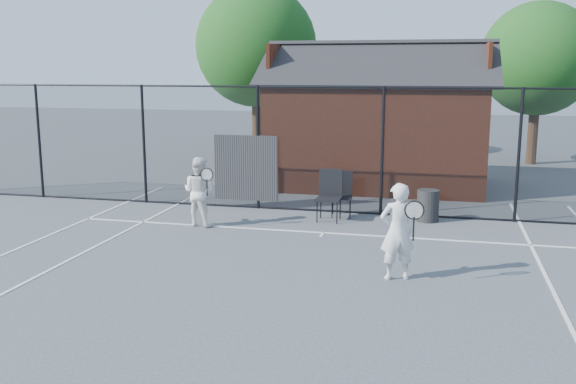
% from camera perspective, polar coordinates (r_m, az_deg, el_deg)
% --- Properties ---
extents(ground, '(80.00, 80.00, 0.00)m').
position_cam_1_polar(ground, '(10.68, 0.26, -7.62)').
color(ground, '#404549').
rests_on(ground, ground).
extents(court_lines, '(11.02, 18.00, 0.01)m').
position_cam_1_polar(court_lines, '(9.47, -1.60, -10.07)').
color(court_lines, silver).
rests_on(court_lines, ground).
extents(fence, '(22.04, 3.00, 3.00)m').
position_cam_1_polar(fence, '(15.21, 3.46, 3.55)').
color(fence, black).
rests_on(fence, ground).
extents(clubhouse, '(6.50, 4.36, 4.19)m').
position_cam_1_polar(clubhouse, '(19.02, 7.99, 5.44)').
color(clubhouse, '#5F2916').
rests_on(clubhouse, ground).
extents(tree_left, '(4.48, 4.48, 6.44)m').
position_cam_1_polar(tree_left, '(24.34, -2.85, 12.80)').
color(tree_left, black).
rests_on(tree_left, ground).
extents(tree_right, '(3.97, 3.97, 5.70)m').
position_cam_1_polar(tree_right, '(24.56, 21.34, 10.94)').
color(tree_right, black).
rests_on(tree_right, ground).
extents(player_front, '(0.77, 0.62, 1.60)m').
position_cam_1_polar(player_front, '(10.55, 9.71, -3.46)').
color(player_front, silver).
rests_on(player_front, ground).
extents(player_back, '(0.87, 0.70, 1.52)m').
position_cam_1_polar(player_back, '(14.10, -7.92, 0.05)').
color(player_back, white).
rests_on(player_back, ground).
extents(chair_left, '(0.54, 0.56, 1.13)m').
position_cam_1_polar(chair_left, '(14.44, 3.65, -0.40)').
color(chair_left, black).
rests_on(chair_left, ground).
extents(chair_right, '(0.55, 0.57, 1.02)m').
position_cam_1_polar(chair_right, '(14.90, 4.77, -0.26)').
color(chair_right, black).
rests_on(chair_right, ground).
extents(waste_bin, '(0.58, 0.58, 0.72)m').
position_cam_1_polar(waste_bin, '(14.77, 12.33, -1.19)').
color(waste_bin, black).
rests_on(waste_bin, ground).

